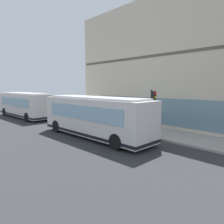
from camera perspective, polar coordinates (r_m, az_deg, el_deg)
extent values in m
plane|color=#2D2D30|center=(15.65, -3.49, -7.11)|extent=(120.00, 120.00, 0.00)
cube|color=#9E9991|center=(18.67, 7.05, -4.58)|extent=(3.62, 40.00, 0.15)
cube|color=beige|center=(22.97, 16.51, 12.22)|extent=(7.57, 20.67, 12.01)
cube|color=brown|center=(20.03, 11.08, 14.91)|extent=(0.36, 20.25, 0.24)
cube|color=slate|center=(19.88, 10.57, 0.51)|extent=(0.12, 14.47, 2.40)
cube|color=silver|center=(15.60, -4.89, -1.17)|extent=(2.82, 10.08, 2.70)
cube|color=silver|center=(15.46, -4.95, 4.01)|extent=(2.41, 9.06, 0.12)
cube|color=#8CB2C6|center=(19.60, -14.30, 1.64)|extent=(2.20, 0.15, 1.20)
cube|color=#8CB2C6|center=(16.38, -1.50, 0.66)|extent=(0.32, 8.20, 1.00)
cube|color=#8CB2C6|center=(14.77, -8.69, -0.13)|extent=(0.32, 8.20, 1.00)
cube|color=black|center=(15.81, -4.85, -5.37)|extent=(2.86, 10.12, 0.20)
cylinder|color=black|center=(19.28, -9.12, -2.97)|extent=(0.33, 1.01, 1.00)
cylinder|color=black|center=(18.06, -15.06, -3.80)|extent=(0.33, 1.01, 1.00)
cylinder|color=black|center=(14.30, 7.61, -6.46)|extent=(0.33, 1.01, 1.00)
cylinder|color=black|center=(12.61, 1.15, -8.24)|extent=(0.33, 1.01, 1.00)
cube|color=silver|center=(27.81, -23.11, 1.90)|extent=(2.95, 10.10, 2.70)
cube|color=silver|center=(27.74, -23.25, 4.80)|extent=(2.53, 9.09, 0.12)
cube|color=#8CB2C6|center=(32.43, -26.54, 3.18)|extent=(2.20, 0.18, 1.20)
cube|color=#8CB2C6|center=(28.29, -20.77, 2.90)|extent=(0.43, 8.19, 1.00)
cube|color=#8CB2C6|center=(27.33, -25.61, 2.54)|extent=(0.43, 8.19, 1.00)
cube|color=black|center=(27.93, -22.99, -0.49)|extent=(2.99, 10.15, 0.20)
cylinder|color=black|center=(31.67, -23.60, 0.44)|extent=(0.35, 1.01, 1.00)
cylinder|color=black|center=(30.89, -27.55, 0.07)|extent=(0.35, 1.01, 1.00)
cylinder|color=black|center=(25.35, -17.63, -0.81)|extent=(0.35, 1.01, 1.00)
cylinder|color=black|center=(24.37, -22.41, -1.32)|extent=(0.35, 1.01, 1.00)
cylinder|color=black|center=(15.80, 10.79, -0.17)|extent=(0.14, 0.14, 3.44)
cube|color=black|center=(15.59, 11.45, 4.04)|extent=(0.32, 0.24, 0.90)
sphere|color=red|center=(15.50, 11.87, 5.05)|extent=(0.20, 0.20, 0.20)
sphere|color=yellow|center=(15.52, 11.84, 4.02)|extent=(0.20, 0.20, 0.20)
sphere|color=green|center=(15.53, 11.81, 2.99)|extent=(0.20, 0.20, 0.20)
cylinder|color=gold|center=(19.11, 5.65, -3.23)|extent=(0.24, 0.24, 0.55)
sphere|color=gold|center=(19.05, 5.66, -2.18)|extent=(0.22, 0.22, 0.22)
cylinder|color=gold|center=(18.99, 6.04, -3.15)|extent=(0.10, 0.12, 0.10)
cylinder|color=gold|center=(19.22, 5.99, -3.02)|extent=(0.12, 0.10, 0.10)
cylinder|color=#B23338|center=(18.42, 2.10, -3.17)|extent=(0.14, 0.14, 0.81)
cylinder|color=#B23338|center=(18.41, 2.66, -3.18)|extent=(0.14, 0.14, 0.81)
cylinder|color=silver|center=(18.30, 2.39, -0.94)|extent=(0.32, 0.32, 0.64)
sphere|color=brown|center=(18.24, 2.40, 0.40)|extent=(0.22, 0.22, 0.22)
cube|color=#197233|center=(17.66, 10.59, -3.59)|extent=(0.44, 0.40, 0.90)
cube|color=#8CB2C6|center=(17.51, 11.15, -3.10)|extent=(0.35, 0.03, 0.30)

